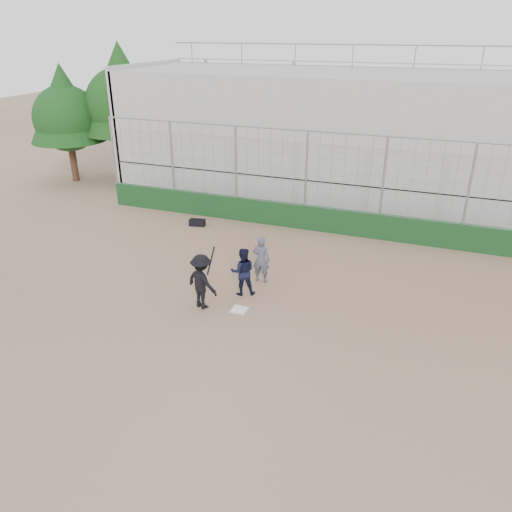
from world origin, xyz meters
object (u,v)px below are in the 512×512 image
(catcher_crouched, at_px, (243,279))
(equipment_bag, at_px, (197,223))
(batter_at_plate, at_px, (202,281))
(umpire, at_px, (261,262))

(catcher_crouched, bearing_deg, equipment_bag, 129.90)
(batter_at_plate, distance_m, catcher_crouched, 1.44)
(batter_at_plate, height_order, umpire, batter_at_plate)
(umpire, relative_size, equipment_bag, 2.02)
(catcher_crouched, bearing_deg, umpire, 78.25)
(batter_at_plate, relative_size, catcher_crouched, 1.73)
(batter_at_plate, distance_m, equipment_bag, 6.76)
(batter_at_plate, height_order, catcher_crouched, batter_at_plate)
(catcher_crouched, bearing_deg, batter_at_plate, -126.58)
(equipment_bag, bearing_deg, umpire, -41.67)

